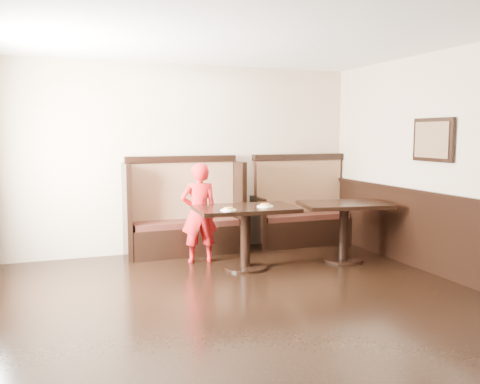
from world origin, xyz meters
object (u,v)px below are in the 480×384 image
booth_neighbor (302,214)px  child (199,213)px  table_neighbor (344,217)px  booth_main (184,218)px  table_main (245,221)px

booth_neighbor → child: 1.98m
table_neighbor → child: size_ratio=0.94×
booth_main → child: bearing=-83.3°
booth_neighbor → child: size_ratio=1.19×
booth_neighbor → child: booth_neighbor is taller
child → table_main: bearing=137.0°
table_main → child: child is taller
booth_neighbor → table_main: (-1.40, -1.14, 0.15)m
booth_main → table_main: booth_main is taller
booth_main → table_main: bearing=-64.5°
child → table_neighbor: bearing=168.2°
table_main → table_neighbor: table_main is taller
booth_main → booth_neighbor: 1.95m
table_main → child: size_ratio=0.97×
booth_neighbor → child: (-1.88, -0.59, 0.21)m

